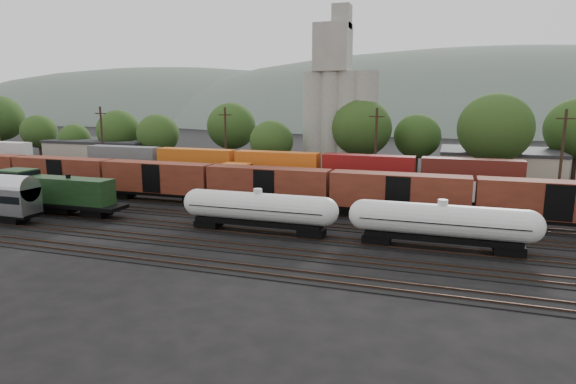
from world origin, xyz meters
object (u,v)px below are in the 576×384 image
(tank_car_a, at_px, (258,209))
(orange_locomotive, at_px, (267,182))
(green_locomotive, at_px, (48,191))
(grain_silo, at_px, (339,111))

(tank_car_a, bearing_deg, orange_locomotive, 107.77)
(orange_locomotive, bearing_deg, tank_car_a, -72.23)
(green_locomotive, height_order, tank_car_a, green_locomotive)
(grain_silo, bearing_deg, orange_locomotive, -97.81)
(green_locomotive, height_order, grain_silo, grain_silo)
(tank_car_a, bearing_deg, green_locomotive, 180.00)
(tank_car_a, xyz_separation_m, grain_silo, (-1.24, 41.00, 8.71))
(green_locomotive, bearing_deg, tank_car_a, -0.00)
(tank_car_a, bearing_deg, grain_silo, 91.73)
(tank_car_a, distance_m, orange_locomotive, 15.75)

